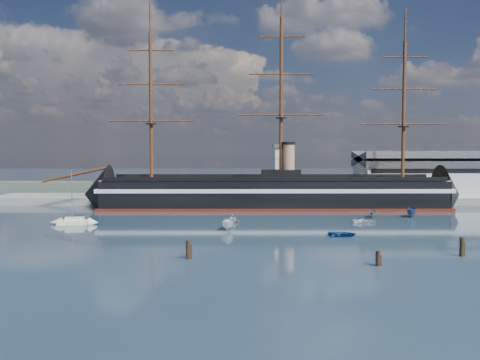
{
  "coord_description": "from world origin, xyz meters",
  "views": [
    {
      "loc": [
        -8.42,
        -80.18,
        15.81
      ],
      "look_at": [
        -8.81,
        35.0,
        9.0
      ],
      "focal_mm": 40.0,
      "sensor_mm": 36.0,
      "label": 1
    }
  ],
  "objects": [
    {
      "name": "motorboat_d",
      "position": [
        -10.37,
        33.63,
        0.0
      ],
      "size": [
        5.61,
        3.61,
        1.9
      ],
      "primitive_type": "imported",
      "rotation": [
        0.0,
        0.0,
        0.28
      ],
      "color": "silver",
      "rests_on": "ground"
    },
    {
      "name": "piling_near_right",
      "position": [
        23.84,
        -2.54,
        0.0
      ],
      "size": [
        0.64,
        0.64,
        3.52
      ],
      "primitive_type": "cylinder",
      "color": "black",
      "rests_on": "ground"
    },
    {
      "name": "quay_tower",
      "position": [
        3.0,
        73.0,
        9.75
      ],
      "size": [
        5.0,
        5.0,
        15.0
      ],
      "color": "silver",
      "rests_on": "ground"
    },
    {
      "name": "piling_near_left",
      "position": [
        -16.13,
        -4.46,
        0.0
      ],
      "size": [
        0.64,
        0.64,
        3.38
      ],
      "primitive_type": "cylinder",
      "color": "black",
      "rests_on": "ground"
    },
    {
      "name": "sailboat",
      "position": [
        -43.15,
        29.76,
        0.72
      ],
      "size": [
        7.23,
        2.84,
        11.27
      ],
      "rotation": [
        0.0,
        0.0,
        0.11
      ],
      "color": "white",
      "rests_on": "ground"
    },
    {
      "name": "quay",
      "position": [
        10.0,
        76.0,
        0.0
      ],
      "size": [
        180.0,
        18.0,
        2.0
      ],
      "primitive_type": "cube",
      "color": "slate",
      "rests_on": "ground"
    },
    {
      "name": "motorboat_f",
      "position": [
        30.88,
        42.75,
        0.0
      ],
      "size": [
        6.77,
        4.35,
        2.54
      ],
      "primitive_type": "imported",
      "rotation": [
        0.0,
        0.0,
        -0.35
      ],
      "color": "navy",
      "rests_on": "ground"
    },
    {
      "name": "piling_near_mid",
      "position": [
        9.92,
        -9.0,
        0.0
      ],
      "size": [
        0.64,
        0.64,
        2.75
      ],
      "primitive_type": "cylinder",
      "color": "black",
      "rests_on": "ground"
    },
    {
      "name": "motorboat_c",
      "position": [
        21.6,
        41.63,
        0.0
      ],
      "size": [
        5.21,
        3.09,
        1.96
      ],
      "primitive_type": "imported",
      "rotation": [
        0.0,
        0.0,
        -0.28
      ],
      "color": "slate",
      "rests_on": "ground"
    },
    {
      "name": "motorboat_e",
      "position": [
        17.32,
        32.59,
        0.0
      ],
      "size": [
        2.03,
        2.96,
        1.28
      ],
      "primitive_type": "imported",
      "rotation": [
        0.0,
        0.0,
        1.2
      ],
      "color": "white",
      "rests_on": "ground"
    },
    {
      "name": "ground",
      "position": [
        0.0,
        40.0,
        0.0
      ],
      "size": [
        600.0,
        600.0,
        0.0
      ],
      "primitive_type": "plane",
      "color": "#192435",
      "rests_on": "ground"
    },
    {
      "name": "warship",
      "position": [
        -1.9,
        60.0,
        4.04
      ],
      "size": [
        112.95,
        17.08,
        53.94
      ],
      "rotation": [
        0.0,
        0.0,
        0.01
      ],
      "color": "black",
      "rests_on": "ground"
    },
    {
      "name": "motorboat_a",
      "position": [
        -11.09,
        22.37,
        0.0
      ],
      "size": [
        6.5,
        2.7,
        2.55
      ],
      "primitive_type": "imported",
      "rotation": [
        0.0,
        0.0,
        -0.06
      ],
      "color": "white",
      "rests_on": "ground"
    },
    {
      "name": "warehouse",
      "position": [
        58.0,
        80.0,
        7.98
      ],
      "size": [
        63.0,
        21.0,
        11.6
      ],
      "color": "#B7BABC",
      "rests_on": "ground"
    },
    {
      "name": "motorboat_b",
      "position": [
        9.6,
        15.08,
        0.0
      ],
      "size": [
        2.03,
        3.36,
        1.47
      ],
      "primitive_type": "imported",
      "rotation": [
        0.0,
        0.0,
        1.31
      ],
      "color": "navy",
      "rests_on": "ground"
    }
  ]
}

